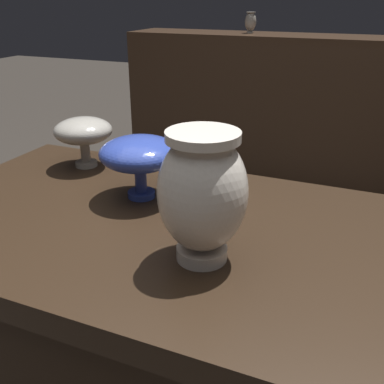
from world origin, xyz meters
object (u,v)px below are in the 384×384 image
vase_tall_behind (83,132)px  vase_right_accent (140,155)px  shelf_vase_left (251,22)px  vase_centerpiece (202,193)px

vase_tall_behind → vase_right_accent: size_ratio=0.85×
vase_tall_behind → shelf_vase_left: (-0.14, 2.01, 0.16)m
vase_centerpiece → vase_tall_behind: (-0.46, 0.31, -0.03)m
vase_right_accent → shelf_vase_left: bearing=100.0°
vase_centerpiece → shelf_vase_left: (-0.60, 2.32, 0.13)m
vase_tall_behind → shelf_vase_left: bearing=94.1°
vase_tall_behind → vase_right_accent: 0.26m
vase_tall_behind → vase_right_accent: (0.23, -0.12, 0.01)m
vase_right_accent → shelf_vase_left: 2.17m
vase_centerpiece → vase_right_accent: bearing=140.0°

